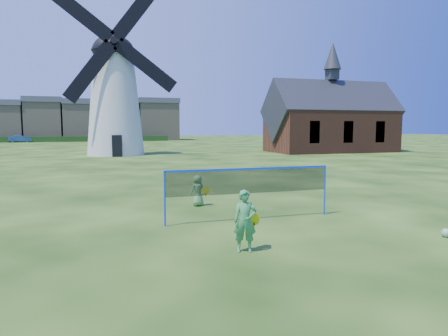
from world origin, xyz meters
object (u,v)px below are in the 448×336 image
chapel (331,121)px  player_girl (245,221)px  badminton_net (250,182)px  player_boy (198,191)px  windmill (115,96)px  car_right (20,139)px  play_ball (446,233)px

chapel → player_girl: 36.85m
badminton_net → player_boy: 2.73m
windmill → player_girl: size_ratio=11.73×
player_girl → car_right: bearing=120.0°
windmill → car_right: size_ratio=4.26×
chapel → car_right: (-37.55, 38.74, -2.68)m
badminton_net → player_boy: bearing=111.4°
windmill → badminton_net: size_ratio=3.19×
player_girl → car_right: 70.81m
windmill → play_ball: (6.79, -32.28, -5.58)m
player_boy → play_ball: 7.55m
badminton_net → player_boy: badminton_net is taller
badminton_net → chapel: bearing=54.0°
player_boy → play_ball: bearing=114.4°
badminton_net → play_ball: badminton_net is taller
windmill → player_boy: size_ratio=14.90×
car_right → player_girl: bearing=-171.9°
chapel → player_girl: bearing=-125.0°
chapel → player_girl: chapel is taller
badminton_net → play_ball: (4.03, -3.16, -1.03)m
chapel → windmill: bearing=175.6°
player_boy → play_ball: size_ratio=4.92×
badminton_net → car_right: (-17.65, 66.11, -0.52)m
chapel → player_boy: (-20.87, -24.88, -2.76)m
windmill → car_right: windmill is taller
badminton_net → car_right: bearing=104.9°
player_girl → chapel: bearing=71.5°
badminton_net → player_girl: badminton_net is taller
windmill → player_boy: bearing=-86.2°
player_girl → play_ball: bearing=12.1°
player_girl → windmill: bearing=109.4°
windmill → chapel: (22.66, -1.76, -2.39)m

